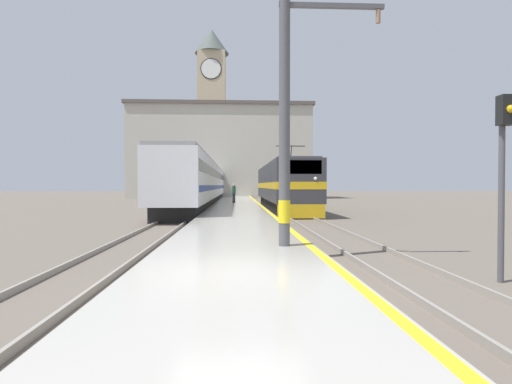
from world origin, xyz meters
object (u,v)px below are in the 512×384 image
object	(u,v)px
passenger_train	(208,183)
catenary_mast	(288,112)
locomotive_train	(282,186)
person_on_platform	(234,193)
clock_tower	(212,108)
signal_post	(504,157)

from	to	relation	value
passenger_train	catenary_mast	xyz separation A→B (m)	(4.67, -36.16, 1.68)
locomotive_train	person_on_platform	bearing A→B (deg)	132.72
passenger_train	person_on_platform	distance (m)	10.52
locomotive_train	person_on_platform	world-z (taller)	locomotive_train
clock_tower	signal_post	bearing A→B (deg)	-81.16
passenger_train	person_on_platform	size ratio (longest dim) A/B	31.13
locomotive_train	clock_tower	world-z (taller)	clock_tower
locomotive_train	passenger_train	world-z (taller)	locomotive_train
person_on_platform	clock_tower	bearing A→B (deg)	96.85
catenary_mast	signal_post	size ratio (longest dim) A/B	1.87
person_on_platform	catenary_mast	bearing A→B (deg)	-86.54
passenger_train	person_on_platform	world-z (taller)	passenger_train
locomotive_train	signal_post	world-z (taller)	locomotive_train
clock_tower	signal_post	size ratio (longest dim) A/B	7.66
catenary_mast	clock_tower	world-z (taller)	clock_tower
clock_tower	person_on_platform	bearing A→B (deg)	-83.15
catenary_mast	clock_tower	xyz separation A→B (m)	(-5.61, 59.68, 11.61)
passenger_train	clock_tower	world-z (taller)	clock_tower
locomotive_train	person_on_platform	distance (m)	5.89
clock_tower	passenger_train	bearing A→B (deg)	-87.71
locomotive_train	passenger_train	xyz separation A→B (m)	(-7.06, 14.32, 0.30)
catenary_mast	passenger_train	bearing A→B (deg)	97.35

